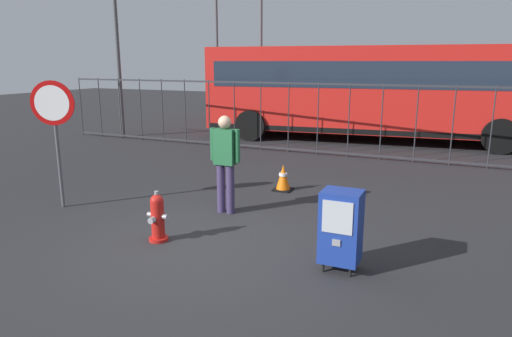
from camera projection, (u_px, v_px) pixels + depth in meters
The scene contains 12 objects.
ground_plane at pixel (202, 246), 6.45m from camera, with size 60.00×60.00×0.00m, color #262628.
fire_hydrant at pixel (158, 218), 6.58m from camera, with size 0.33×0.32×0.75m.
newspaper_box_primary at pixel (341, 227), 5.60m from camera, with size 0.48×0.42×1.02m.
stop_sign at pixel (54, 118), 7.83m from camera, with size 0.71×0.31×2.23m.
pedestrian at pixel (225, 159), 7.69m from camera, with size 0.55×0.22×1.67m.
traffic_cone at pixel (283, 178), 9.21m from camera, with size 0.36×0.36×0.53m.
fence_barrier at pixel (333, 119), 12.43m from camera, with size 18.03×0.04×2.00m.
bus_near at pixel (371, 88), 14.77m from camera, with size 10.71×3.69×3.00m.
bus_far at pixel (343, 82), 19.20m from camera, with size 10.66×3.41×3.00m.
street_light_near_left at pixel (261, 25), 21.44m from camera, with size 0.32×0.32×7.26m.
street_light_near_right at pixel (216, 17), 21.87m from camera, with size 0.32×0.32×8.10m.
street_light_far_left at pixel (115, 4), 14.92m from camera, with size 0.32×0.32×7.56m.
Camera 1 is at (3.16, -5.19, 2.53)m, focal length 32.18 mm.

